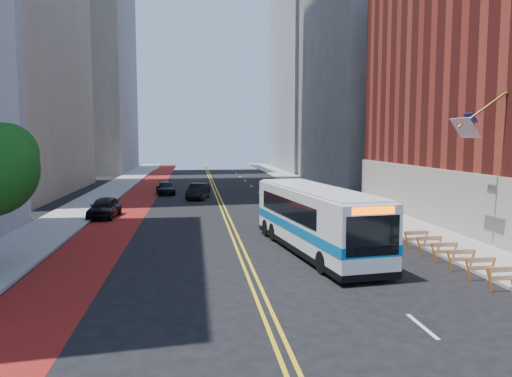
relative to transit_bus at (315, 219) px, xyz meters
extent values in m
plane|color=black|center=(-3.87, -8.81, -1.81)|extent=(160.00, 160.00, 0.00)
cube|color=gray|center=(-15.87, 21.19, -1.73)|extent=(4.00, 140.00, 0.15)
cube|color=gray|center=(8.13, 21.19, -1.73)|extent=(4.00, 140.00, 0.15)
cube|color=maroon|center=(-11.97, 21.19, -1.80)|extent=(3.60, 140.00, 0.01)
cube|color=gold|center=(-4.05, 21.19, -1.81)|extent=(0.14, 140.00, 0.01)
cube|color=gold|center=(-3.69, 21.19, -1.81)|extent=(0.14, 140.00, 0.01)
cube|color=silver|center=(0.93, -10.81, -1.80)|extent=(0.14, 2.20, 0.01)
cube|color=silver|center=(0.93, -2.81, -1.80)|extent=(0.14, 2.20, 0.01)
cube|color=silver|center=(0.93, 5.19, -1.80)|extent=(0.14, 2.20, 0.01)
cube|color=silver|center=(0.93, 13.19, -1.80)|extent=(0.14, 2.20, 0.01)
cube|color=silver|center=(0.93, 21.19, -1.80)|extent=(0.14, 2.20, 0.01)
cube|color=silver|center=(0.93, 29.19, -1.80)|extent=(0.14, 2.20, 0.01)
cube|color=silver|center=(0.93, 37.19, -1.80)|extent=(0.14, 2.20, 0.01)
cube|color=silver|center=(0.93, 45.19, -1.80)|extent=(0.14, 2.20, 0.01)
cube|color=silver|center=(0.93, 53.19, -1.80)|extent=(0.14, 2.20, 0.01)
cube|color=silver|center=(0.93, 61.19, -1.80)|extent=(0.14, 2.20, 0.01)
cube|color=silver|center=(0.93, 69.19, -1.80)|extent=(0.14, 2.20, 0.01)
cube|color=silver|center=(0.93, 77.19, -1.80)|extent=(0.14, 2.20, 0.01)
cube|color=#9E9384|center=(10.18, 3.19, 0.19)|extent=(0.50, 36.00, 4.00)
cube|color=black|center=(10.28, 4.19, -0.71)|extent=(0.35, 2.80, 2.20)
cube|color=black|center=(10.28, 11.19, -0.71)|extent=(0.35, 2.80, 2.20)
cube|color=#A57F33|center=(10.18, -0.81, 6.69)|extent=(0.25, 0.25, 0.25)
cylinder|color=#A57F33|center=(8.83, -0.81, 5.79)|extent=(2.85, 0.12, 2.05)
cube|color=#B21419|center=(7.83, -0.81, 4.79)|extent=(0.75, 1.90, 1.05)
cube|color=navy|center=(8.38, -0.36, 5.34)|extent=(0.39, 0.85, 0.52)
cube|color=slate|center=(19.13, 39.19, 18.19)|extent=(18.00, 26.00, 40.00)
cube|color=gray|center=(20.13, 69.19, 25.69)|extent=(20.00, 28.00, 55.00)
cube|color=orange|center=(5.18, -7.71, -1.31)|extent=(0.32, 0.06, 0.99)
cube|color=orange|center=(5.73, -7.71, -0.91)|extent=(1.25, 0.05, 0.22)
cube|color=orange|center=(5.73, -7.71, -1.26)|extent=(1.25, 0.05, 0.18)
cube|color=orange|center=(5.18, -6.16, -1.31)|extent=(0.32, 0.06, 0.99)
cube|color=orange|center=(6.28, -6.16, -1.31)|extent=(0.32, 0.06, 0.99)
cube|color=orange|center=(5.73, -6.16, -0.91)|extent=(1.25, 0.05, 0.22)
cube|color=orange|center=(5.73, -6.16, -1.26)|extent=(1.25, 0.05, 0.18)
cube|color=orange|center=(5.18, -4.61, -1.31)|extent=(0.32, 0.06, 0.99)
cube|color=orange|center=(6.28, -4.61, -1.31)|extent=(0.32, 0.06, 0.99)
cube|color=orange|center=(5.73, -4.61, -0.91)|extent=(1.25, 0.05, 0.22)
cube|color=orange|center=(5.73, -4.61, -1.26)|extent=(1.25, 0.05, 0.18)
cube|color=orange|center=(5.18, -3.06, -1.31)|extent=(0.32, 0.06, 0.99)
cube|color=orange|center=(6.28, -3.06, -1.31)|extent=(0.32, 0.06, 0.99)
cube|color=orange|center=(5.73, -3.06, -0.91)|extent=(1.25, 0.05, 0.22)
cube|color=orange|center=(5.73, -3.06, -1.26)|extent=(1.25, 0.05, 0.18)
cube|color=orange|center=(5.18, -1.51, -1.31)|extent=(0.32, 0.06, 0.99)
cube|color=orange|center=(6.28, -1.51, -1.31)|extent=(0.32, 0.06, 0.99)
cube|color=orange|center=(5.73, -1.51, -0.91)|extent=(1.25, 0.05, 0.22)
cube|color=orange|center=(5.73, -1.51, -1.26)|extent=(1.25, 0.05, 0.18)
cube|color=orange|center=(5.18, 0.04, -1.31)|extent=(0.32, 0.06, 0.99)
cube|color=orange|center=(6.28, 0.04, -1.31)|extent=(0.32, 0.06, 0.99)
cube|color=orange|center=(5.73, 0.04, -0.91)|extent=(1.25, 0.05, 0.22)
cube|color=orange|center=(5.73, 0.04, -1.26)|extent=(1.25, 0.05, 0.18)
sphere|color=#0F440E|center=(-14.57, -2.41, 3.54)|extent=(2.80, 2.80, 2.80)
cube|color=white|center=(0.02, -0.14, 0.05)|extent=(4.39, 12.82, 2.98)
cube|color=#0162B0|center=(0.02, -0.14, -0.40)|extent=(4.44, 12.86, 0.47)
cube|color=black|center=(-0.09, 0.69, 0.55)|extent=(3.94, 9.09, 0.99)
cube|color=black|center=(0.86, -6.33, 0.29)|extent=(2.39, 0.43, 1.68)
cube|color=black|center=(-0.82, 6.06, 0.49)|extent=(2.17, 0.40, 1.05)
cube|color=#FF5905|center=(0.86, -6.34, 1.33)|extent=(1.90, 0.34, 0.31)
cube|color=white|center=(0.02, -0.14, 1.59)|extent=(4.17, 12.18, 0.13)
cube|color=black|center=(0.02, -0.14, -1.44)|extent=(4.43, 12.85, 0.31)
cylinder|color=black|center=(-0.66, -4.29, -1.29)|extent=(0.45, 1.08, 1.05)
cylinder|color=black|center=(1.79, -3.95, -1.29)|extent=(0.45, 1.08, 1.05)
cylinder|color=black|center=(-1.68, 3.18, -1.29)|extent=(0.45, 1.08, 1.05)
cylinder|color=black|center=(0.77, 3.52, -1.29)|extent=(0.45, 1.08, 1.05)
cylinder|color=black|center=(-1.88, 4.68, -1.29)|extent=(0.45, 1.08, 1.05)
cylinder|color=black|center=(0.57, 5.01, -1.29)|extent=(0.45, 1.08, 1.05)
imported|color=black|center=(-13.17, 13.36, -1.01)|extent=(2.29, 4.82, 1.59)
imported|color=black|center=(-5.92, 24.42, -1.04)|extent=(2.59, 4.90, 1.54)
imported|color=black|center=(-9.45, 29.07, -1.15)|extent=(2.47, 4.78, 1.33)
camera|label=1|loc=(-6.34, -25.61, 4.25)|focal=35.00mm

